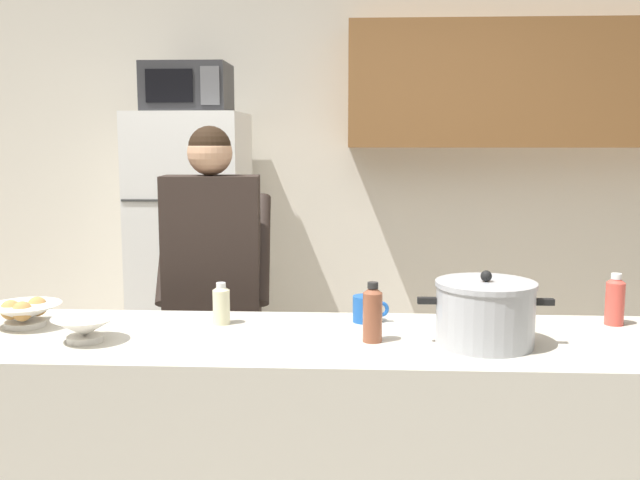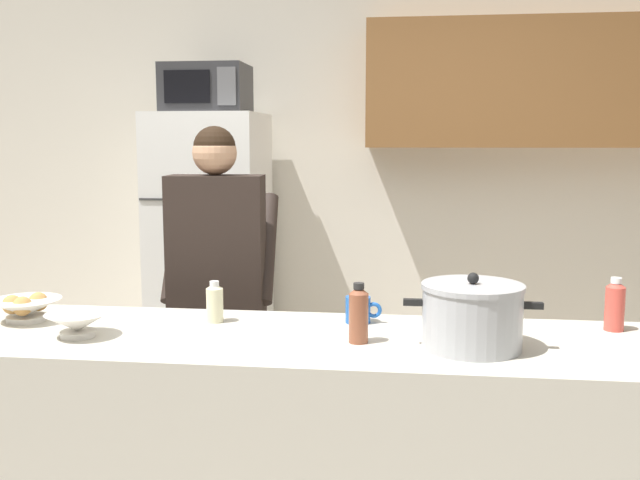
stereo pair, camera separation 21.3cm
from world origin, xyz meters
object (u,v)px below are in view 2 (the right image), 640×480
at_px(cooking_pot, 472,316).
at_px(bottle_mid_counter, 615,305).
at_px(person_near_pot, 217,267).
at_px(bottle_far_corner, 215,302).
at_px(coffee_mug, 359,310).
at_px(microwave, 206,89).
at_px(bottle_near_edge, 359,314).
at_px(bread_bowl, 26,308).
at_px(refrigerator, 211,258).
at_px(empty_bowl, 78,323).

height_order(cooking_pot, bottle_mid_counter, cooking_pot).
height_order(person_near_pot, bottle_far_corner, person_near_pot).
distance_m(cooking_pot, bottle_far_corner, 0.92).
relative_size(person_near_pot, coffee_mug, 12.47).
relative_size(microwave, cooking_pot, 1.11).
distance_m(microwave, bottle_near_edge, 2.31).
bearing_deg(bread_bowl, bottle_far_corner, 6.05).
bearing_deg(bread_bowl, microwave, 83.89).
relative_size(refrigerator, microwave, 3.61).
distance_m(bread_bowl, bottle_near_edge, 1.23).
bearing_deg(bottle_mid_counter, bread_bowl, -176.37).
bearing_deg(bread_bowl, cooking_pot, -5.25).
bearing_deg(bottle_near_edge, person_near_pot, 131.39).
distance_m(coffee_mug, empty_bowl, 0.97).
height_order(coffee_mug, bottle_far_corner, bottle_far_corner).
xyz_separation_m(cooking_pot, bottle_near_edge, (-0.36, 0.02, -0.01)).
height_order(cooking_pot, empty_bowl, cooking_pot).
xyz_separation_m(microwave, cooking_pot, (1.39, -1.89, -0.85)).
relative_size(refrigerator, bread_bowl, 6.88).
height_order(refrigerator, cooking_pot, refrigerator).
bearing_deg(bottle_far_corner, refrigerator, 106.31).
xyz_separation_m(person_near_pot, empty_bowl, (-0.26, -0.82, -0.05)).
bearing_deg(bottle_far_corner, cooking_pot, -13.71).
xyz_separation_m(empty_bowl, bottle_mid_counter, (1.80, 0.31, 0.04)).
xyz_separation_m(microwave, bottle_mid_counter, (1.89, -1.62, -0.86)).
relative_size(coffee_mug, empty_bowl, 0.62).
relative_size(empty_bowl, bottle_mid_counter, 1.14).
relative_size(cooking_pot, bread_bowl, 1.71).
xyz_separation_m(coffee_mug, bread_bowl, (-1.20, -0.13, 0.00)).
relative_size(person_near_pot, bottle_mid_counter, 8.82).
relative_size(bottle_near_edge, bottle_far_corner, 1.31).
bearing_deg(person_near_pot, bread_bowl, -129.94).
bearing_deg(person_near_pot, microwave, 107.60).
xyz_separation_m(cooking_pot, bottle_mid_counter, (0.51, 0.28, -0.01)).
bearing_deg(empty_bowl, bread_bowl, 148.15).
relative_size(cooking_pot, bottle_far_corner, 2.87).
bearing_deg(refrigerator, cooking_pot, -54.08).
height_order(microwave, person_near_pot, microwave).
distance_m(refrigerator, bread_bowl, 1.78).
height_order(microwave, bottle_near_edge, microwave).
height_order(person_near_pot, empty_bowl, person_near_pot).
relative_size(refrigerator, bottle_far_corner, 11.54).
xyz_separation_m(cooking_pot, bottle_far_corner, (-0.89, 0.22, -0.03)).
bearing_deg(microwave, bottle_far_corner, -73.49).
bearing_deg(empty_bowl, microwave, 92.84).
distance_m(empty_bowl, bottle_far_corner, 0.47).
height_order(empty_bowl, bottle_near_edge, bottle_near_edge).
distance_m(bottle_near_edge, bottle_far_corner, 0.57).
xyz_separation_m(microwave, person_near_pot, (0.35, -1.11, -0.85)).
bearing_deg(bottle_near_edge, cooking_pot, -2.71).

